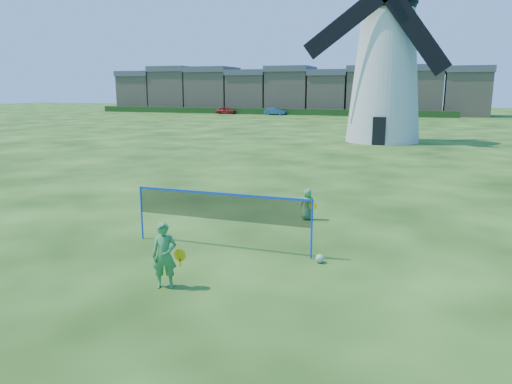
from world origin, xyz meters
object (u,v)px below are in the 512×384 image
object	(u,v)px
player_girl	(165,255)
play_ball	(320,259)
player_boy	(308,204)
windmill	(386,64)
car_right	(275,111)
car_left	(226,111)
badminton_net	(221,207)

from	to	relation	value
player_girl	play_ball	world-z (taller)	player_girl
player_girl	player_boy	size ratio (longest dim) A/B	1.41
windmill	player_boy	bearing A→B (deg)	-90.23
car_right	windmill	bearing A→B (deg)	-150.10
player_girl	player_boy	distance (m)	6.71
player_boy	car_right	bearing A→B (deg)	-89.02
player_boy	car_left	xyz separation A→B (m)	(-28.86, 61.20, 0.07)
windmill	player_girl	bearing A→B (deg)	-93.09
badminton_net	play_ball	world-z (taller)	badminton_net
player_girl	player_boy	bearing A→B (deg)	53.10
windmill	badminton_net	distance (m)	29.78
play_ball	badminton_net	bearing A→B (deg)	174.83
play_ball	car_right	bearing A→B (deg)	108.13
play_ball	car_left	xyz separation A→B (m)	(-30.10, 65.08, 0.48)
player_girl	windmill	bearing A→B (deg)	64.10
player_girl	car_right	bearing A→B (deg)	82.42
badminton_net	play_ball	xyz separation A→B (m)	(2.78, -0.25, -1.03)
badminton_net	player_girl	world-z (taller)	badminton_net
windmill	player_girl	world-z (taller)	windmill
play_ball	player_girl	bearing A→B (deg)	-137.58
car_right	player_girl	bearing A→B (deg)	-164.35
player_girl	car_right	xyz separation A→B (m)	(-18.52, 67.99, -0.15)
windmill	play_ball	size ratio (longest dim) A/B	79.87
player_boy	player_girl	bearing A→B (deg)	58.75
windmill	play_ball	distance (m)	30.19
play_ball	car_left	world-z (taller)	car_left
player_girl	car_left	size ratio (longest dim) A/B	0.43
player_boy	badminton_net	bearing A→B (deg)	49.83
badminton_net	car_right	distance (m)	67.72
windmill	car_left	size ratio (longest dim) A/B	5.10
play_ball	car_right	distance (m)	68.78
play_ball	car_right	size ratio (longest dim) A/B	0.06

